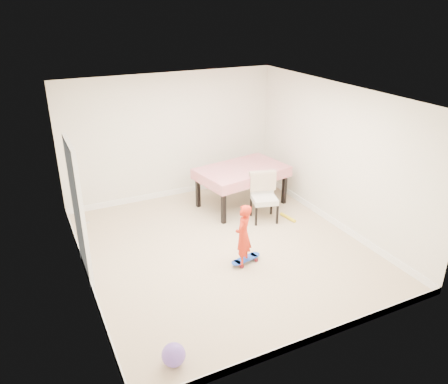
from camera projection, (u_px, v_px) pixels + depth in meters
name	position (u px, v px, depth m)	size (l,w,h in m)	color
ground	(224.00, 248.00, 7.44)	(5.00, 5.00, 0.00)	tan
ceiling	(224.00, 97.00, 6.40)	(4.50, 5.00, 0.04)	white
wall_back	(171.00, 137.00, 8.96)	(4.50, 0.04, 2.60)	silver
wall_front	(320.00, 252.00, 4.87)	(4.50, 0.04, 2.60)	silver
wall_left	(79.00, 204.00, 6.03)	(0.04, 5.00, 2.60)	silver
wall_right	(336.00, 157.00, 7.81)	(0.04, 5.00, 2.60)	silver
door	(79.00, 213.00, 6.39)	(0.10, 0.94, 2.11)	white
baseboard_back	(174.00, 192.00, 9.47)	(4.50, 0.02, 0.12)	white
baseboard_front	(312.00, 339.00, 5.37)	(4.50, 0.02, 0.12)	white
baseboard_left	(89.00, 279.00, 6.52)	(0.02, 5.00, 0.12)	white
baseboard_right	(330.00, 219.00, 8.31)	(0.02, 5.00, 0.12)	white
dining_table	(242.00, 187.00, 8.86)	(1.73, 1.09, 0.82)	#B21F09
dining_chair	(264.00, 198.00, 8.23)	(0.51, 0.59, 0.93)	silver
skateboard	(246.00, 260.00, 7.02)	(0.55, 0.20, 0.08)	blue
child	(243.00, 237.00, 6.77)	(0.37, 0.24, 1.02)	red
balloon	(174.00, 355.00, 5.02)	(0.28, 0.28, 0.28)	#7754CB
foam_toy	(288.00, 217.00, 8.43)	(0.06, 0.06, 0.40)	yellow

